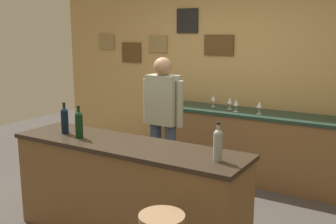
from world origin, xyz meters
The scene contains 13 objects.
ground_plane centered at (0.00, 0.00, 0.00)m, with size 10.00×10.00×0.00m, color #423D38.
back_wall centered at (-0.01, 2.03, 1.40)m, with size 6.00×0.09×2.80m.
bar_counter centered at (0.00, -0.40, 0.46)m, with size 2.27×0.60×0.92m.
side_counter centered at (0.40, 1.65, 0.45)m, with size 2.64×0.56×0.90m.
bartender centered at (-0.26, 0.64, 0.94)m, with size 0.52×0.21×1.62m.
wine_bottle_a centered at (-0.72, -0.42, 1.06)m, with size 0.07×0.07×0.31m.
wine_bottle_b centered at (-0.48, -0.48, 1.06)m, with size 0.07×0.07×0.31m.
wine_bottle_c centered at (0.91, -0.43, 1.06)m, with size 0.07×0.07×0.31m.
wine_glass_a centered at (-0.15, 1.73, 1.01)m, with size 0.07×0.07×0.16m.
wine_glass_b centered at (0.12, 1.67, 1.01)m, with size 0.07×0.07×0.16m.
wine_glass_c centered at (0.25, 1.56, 1.01)m, with size 0.07×0.07×0.16m.
wine_glass_d centered at (0.55, 1.58, 1.01)m, with size 0.07×0.07×0.16m.
coffee_mug centered at (-0.71, 1.68, 0.95)m, with size 0.13×0.08×0.09m.
Camera 1 is at (2.13, -3.14, 1.90)m, focal length 42.85 mm.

